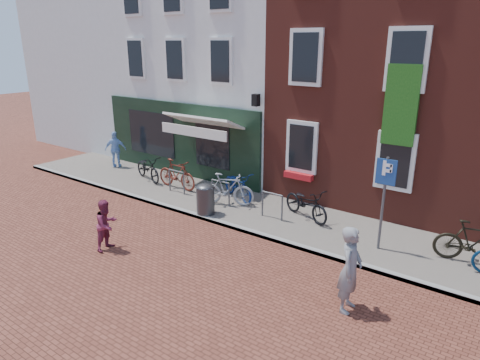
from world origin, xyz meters
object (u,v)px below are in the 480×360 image
Objects in this scene: bicycle_1 at (177,174)px; bicycle_3 at (227,189)px; boy at (107,225)px; bicycle_5 at (474,242)px; woman at (350,269)px; bicycle_0 at (148,168)px; bicycle_4 at (306,203)px; cafe_person at (116,149)px; bicycle_2 at (238,185)px; litter_bin at (205,197)px; parking_sign at (385,188)px.

bicycle_3 is (2.52, -0.24, 0.00)m from bicycle_1.
boy reaches higher than bicycle_5.
boy is (-6.22, -1.16, -0.23)m from woman.
bicycle_0 is 6.76m from bicycle_4.
bicycle_4 is (9.24, -0.25, -0.28)m from cafe_person.
bicycle_4 is (5.15, 0.29, -0.05)m from bicycle_1.
bicycle_3 is at bearing -148.62° from bicycle_2.
bicycle_1 is 1.00× the size of bicycle_3.
bicycle_0 is at bearing 76.39° from bicycle_5.
boy reaches higher than litter_bin.
bicycle_0 is (-4.04, 1.31, -0.05)m from litter_bin.
parking_sign is 9.34m from bicycle_0.
cafe_person is 2.54m from bicycle_0.
bicycle_1 is 1.00× the size of bicycle_5.
boy is 9.21m from bicycle_5.
parking_sign is at bearing -84.12° from bicycle_4.
bicycle_4 is 1.03× the size of bicycle_5.
boy is at bearing -145.65° from parking_sign.
parking_sign is at bearing -73.35° from bicycle_2.
boy is 0.77× the size of bicycle_3.
boy is (-5.88, -4.02, -1.09)m from parking_sign.
bicycle_2 is 7.28m from bicycle_5.
parking_sign is 1.34× the size of bicycle_0.
bicycle_4 is at bearing -43.35° from boy.
parking_sign reaches higher than bicycle_3.
bicycle_0 is 1.61m from bicycle_1.
bicycle_1 reaches higher than bicycle_4.
boy is 0.89× the size of cafe_person.
parking_sign reaches higher than bicycle_2.
bicycle_0 is at bearing 121.60° from bicycle_2.
boy reaches higher than bicycle_4.
parking_sign reaches higher than bicycle_1.
parking_sign is 7.21m from boy.
woman is 6.33m from boy.
boy is 7.68m from cafe_person.
boy is at bearing -161.94° from bicycle_2.
bicycle_0 is (-3.36, 4.51, -0.10)m from boy.
bicycle_5 is at bearing -65.95° from bicycle_2.
litter_bin is 0.76× the size of boy.
boy is at bearing -101.95° from litter_bin.
parking_sign is at bearing -91.94° from bicycle_1.
bicycle_3 is 0.97× the size of bicycle_4.
litter_bin is 0.57× the size of bicycle_2.
cafe_person is at bearing 66.42° from woman.
boy is at bearing 145.16° from bicycle_3.
bicycle_3 reaches higher than litter_bin.
woman is 0.99× the size of bicycle_2.
bicycle_3 reaches higher than bicycle_4.
cafe_person is 6.66m from bicycle_3.
woman reaches higher than bicycle_3.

